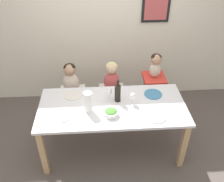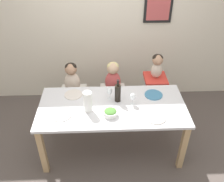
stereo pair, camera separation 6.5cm
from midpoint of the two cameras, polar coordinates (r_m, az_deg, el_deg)
The scene contains 18 objects.
ground_plane at distance 3.67m, azimuth 0.56°, elevation -12.61°, with size 14.00×14.00×0.00m, color #564C47.
wall_back at distance 4.02m, azimuth -0.23°, elevation 15.45°, with size 10.00×0.09×2.70m.
dining_table at distance 3.20m, azimuth 0.63°, elevation -4.67°, with size 1.86×0.86×0.76m.
chair_far_left at distance 3.96m, azimuth -8.27°, elevation -1.02°, with size 0.39×0.43×0.47m.
chair_far_center at distance 3.94m, azimuth 0.67°, elevation -0.82°, with size 0.39×0.43×0.47m.
chair_right_highchair at distance 3.93m, azimuth 10.19°, elevation 1.25°, with size 0.33×0.37×0.70m.
person_child_left at distance 3.77m, azimuth -8.69°, elevation 3.07°, with size 0.24×0.19×0.50m.
person_child_center at distance 3.75m, azimuth 0.70°, elevation 3.31°, with size 0.24×0.19×0.50m.
person_baby_right at distance 3.74m, azimuth 10.78°, elevation 6.01°, with size 0.17×0.16×0.38m.
wine_bottle at distance 3.15m, azimuth 1.92°, elevation -0.41°, with size 0.08×0.08×0.32m.
paper_towel_roll at distance 2.99m, azimuth -4.93°, elevation -2.48°, with size 0.10×0.10×0.27m.
wine_glass_near at distance 3.11m, azimuth 5.36°, elevation -1.33°, with size 0.07×0.07×0.17m.
wine_glass_far at distance 3.19m, azimuth -0.00°, elevation -0.07°, with size 0.07×0.07×0.17m.
salad_bowl_large at distance 2.98m, azimuth 0.26°, elevation -4.97°, with size 0.17×0.17×0.08m.
dinner_plate_front_left at distance 3.05m, azimuth -10.87°, elevation -5.45°, with size 0.24×0.24×0.01m.
dinner_plate_back_left at distance 3.35m, azimuth -8.26°, elevation -0.83°, with size 0.24×0.24×0.01m.
dinner_plate_back_right at distance 3.37m, azimuth 10.02°, elevation -0.86°, with size 0.24×0.24×0.01m.
dinner_plate_front_right at distance 3.01m, azimuth 10.58°, elevation -5.98°, with size 0.24×0.24×0.01m.
Camera 2 is at (-0.10, -2.45, 2.73)m, focal length 40.00 mm.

